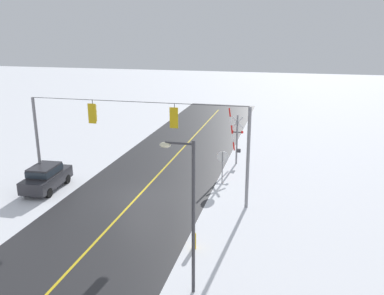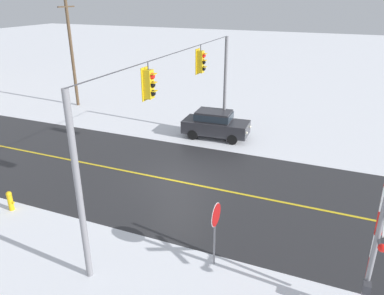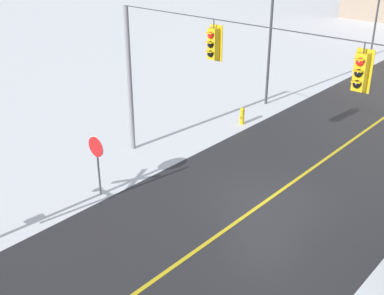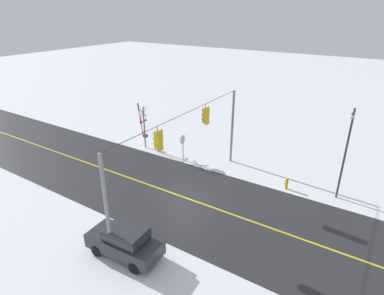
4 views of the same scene
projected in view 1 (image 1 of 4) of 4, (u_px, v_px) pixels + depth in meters
name	position (u px, v px, depth m)	size (l,w,h in m)	color
ground_plane	(138.00, 196.00, 26.43)	(160.00, 160.00, 0.00)	white
road_asphalt	(96.00, 241.00, 20.84)	(9.00, 80.00, 0.01)	#28282B
lane_centre_line	(96.00, 241.00, 20.83)	(0.14, 72.00, 0.01)	gold
signal_span	(135.00, 136.00, 25.31)	(14.20, 0.47, 6.22)	gray
stop_sign	(223.00, 160.00, 28.18)	(0.80, 0.09, 2.35)	gray
railroad_crossing	(236.00, 136.00, 32.22)	(1.22, 0.31, 4.52)	gray
parked_car_charcoal	(46.00, 176.00, 27.25)	(2.01, 4.28, 1.74)	#2D2D33
streetlamp_near	(188.00, 204.00, 15.82)	(1.39, 0.28, 6.50)	#38383D
fire_hydrant	(194.00, 240.00, 20.03)	(0.24, 0.31, 0.88)	gold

